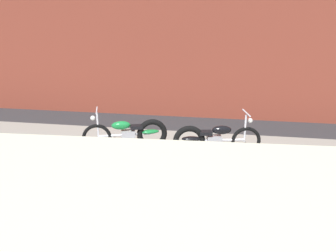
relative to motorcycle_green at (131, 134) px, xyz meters
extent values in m
plane|color=#2D2D30|center=(0.92, -1.96, -0.40)|extent=(80.00, 80.00, 0.00)
cube|color=gray|center=(0.92, -0.21, -0.40)|extent=(36.00, 3.50, 0.01)
cube|color=brown|center=(0.92, 3.24, 2.32)|extent=(36.00, 0.50, 5.43)
torus|color=black|center=(-0.76, -0.27, -0.06)|extent=(0.67, 0.30, 0.68)
torus|color=black|center=(0.46, 0.17, -0.03)|extent=(0.73, 0.37, 0.73)
cylinder|color=silver|center=(-0.15, -0.05, -0.02)|extent=(1.18, 0.47, 0.06)
cube|color=#99999E|center=(-0.07, -0.02, -0.06)|extent=(0.38, 0.31, 0.28)
ellipsoid|color=#197A38|center=(-0.22, -0.08, 0.22)|extent=(0.48, 0.33, 0.20)
ellipsoid|color=#197A38|center=(0.42, 0.15, 0.03)|extent=(0.47, 0.32, 0.10)
cube|color=black|center=(0.11, 0.04, 0.16)|extent=(0.33, 0.28, 0.08)
cylinder|color=silver|center=(-0.72, -0.26, 0.25)|extent=(0.06, 0.06, 0.62)
cylinder|color=silver|center=(-0.72, -0.26, 0.61)|extent=(0.23, 0.56, 0.03)
sphere|color=white|center=(-0.82, -0.29, 0.43)|extent=(0.11, 0.11, 0.11)
cylinder|color=silver|center=(0.20, -0.08, -0.14)|extent=(0.54, 0.24, 0.06)
torus|color=black|center=(2.66, 0.10, -0.06)|extent=(0.68, 0.23, 0.68)
torus|color=black|center=(1.39, -0.18, -0.03)|extent=(0.74, 0.29, 0.73)
cylinder|color=silver|center=(2.03, -0.04, -0.02)|extent=(1.22, 0.32, 0.06)
cube|color=#99999E|center=(1.95, -0.06, -0.06)|extent=(0.36, 0.28, 0.28)
ellipsoid|color=black|center=(2.10, -0.03, 0.22)|extent=(0.47, 0.28, 0.20)
ellipsoid|color=black|center=(1.44, -0.17, 0.03)|extent=(0.47, 0.27, 0.10)
cube|color=black|center=(1.75, -0.10, 0.16)|extent=(0.32, 0.26, 0.08)
cylinder|color=silver|center=(2.62, 0.09, 0.25)|extent=(0.05, 0.05, 0.62)
cylinder|color=silver|center=(2.62, 0.09, 0.61)|extent=(0.16, 0.57, 0.03)
sphere|color=white|center=(2.72, 0.11, 0.43)|extent=(0.11, 0.11, 0.11)
cylinder|color=silver|center=(1.68, 0.03, -0.14)|extent=(0.55, 0.18, 0.06)
cube|color=red|center=(1.89, -4.91, 0.99)|extent=(3.60, 0.22, 0.44)
camera|label=1|loc=(2.07, -7.04, 2.55)|focal=34.88mm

